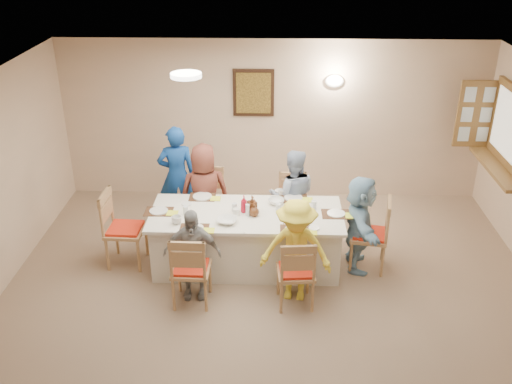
{
  "coord_description": "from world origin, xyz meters",
  "views": [
    {
      "loc": [
        -0.01,
        -4.88,
        4.12
      ],
      "look_at": [
        -0.2,
        1.4,
        1.05
      ],
      "focal_mm": 40.0,
      "sensor_mm": 36.0,
      "label": 1
    }
  ],
  "objects_px": {
    "diner_front_right": "(296,251)",
    "diner_right_end": "(360,223)",
    "caregiver": "(177,175)",
    "condiment_ketchup": "(244,204)",
    "chair_back_left": "(206,203)",
    "chair_left_end": "(125,229)",
    "chair_front_left": "(191,267)",
    "diner_back_left": "(205,193)",
    "chair_back_right": "(292,206)",
    "diner_front_left": "(192,254)",
    "dining_table": "(246,239)",
    "chair_front_right": "(296,270)",
    "diner_back_right": "(293,196)",
    "chair_right_end": "(369,234)"
  },
  "relations": [
    {
      "from": "diner_front_right",
      "to": "diner_right_end",
      "type": "bearing_deg",
      "value": 47.6
    },
    {
      "from": "caregiver",
      "to": "condiment_ketchup",
      "type": "height_order",
      "value": "caregiver"
    },
    {
      "from": "chair_back_left",
      "to": "chair_left_end",
      "type": "distance_m",
      "value": 1.24
    },
    {
      "from": "chair_front_left",
      "to": "diner_back_left",
      "type": "height_order",
      "value": "diner_back_left"
    },
    {
      "from": "chair_back_left",
      "to": "chair_back_right",
      "type": "distance_m",
      "value": 1.2
    },
    {
      "from": "condiment_ketchup",
      "to": "diner_front_left",
      "type": "bearing_deg",
      "value": -128.93
    },
    {
      "from": "diner_back_left",
      "to": "diner_front_right",
      "type": "distance_m",
      "value": 1.81
    },
    {
      "from": "caregiver",
      "to": "condiment_ketchup",
      "type": "xyz_separation_m",
      "value": [
        1.02,
        -1.12,
        0.13
      ]
    },
    {
      "from": "dining_table",
      "to": "caregiver",
      "type": "distance_m",
      "value": 1.6
    },
    {
      "from": "chair_front_right",
      "to": "diner_back_right",
      "type": "xyz_separation_m",
      "value": [
        0.0,
        1.48,
        0.21
      ]
    },
    {
      "from": "chair_back_left",
      "to": "chair_front_right",
      "type": "relative_size",
      "value": 1.07
    },
    {
      "from": "chair_back_right",
      "to": "diner_front_left",
      "type": "height_order",
      "value": "diner_front_left"
    },
    {
      "from": "diner_right_end",
      "to": "condiment_ketchup",
      "type": "xyz_separation_m",
      "value": [
        -1.45,
        0.03,
        0.24
      ]
    },
    {
      "from": "chair_back_right",
      "to": "chair_left_end",
      "type": "xyz_separation_m",
      "value": [
        -2.15,
        -0.8,
        0.06
      ]
    },
    {
      "from": "diner_front_right",
      "to": "diner_front_left",
      "type": "bearing_deg",
      "value": -172.07
    },
    {
      "from": "chair_back_left",
      "to": "condiment_ketchup",
      "type": "xyz_separation_m",
      "value": [
        0.57,
        -0.77,
        0.39
      ]
    },
    {
      "from": "chair_right_end",
      "to": "chair_back_right",
      "type": "bearing_deg",
      "value": -119.54
    },
    {
      "from": "diner_right_end",
      "to": "condiment_ketchup",
      "type": "relative_size",
      "value": 5.67
    },
    {
      "from": "chair_right_end",
      "to": "condiment_ketchup",
      "type": "relative_size",
      "value": 4.37
    },
    {
      "from": "chair_front_right",
      "to": "diner_right_end",
      "type": "relative_size",
      "value": 0.71
    },
    {
      "from": "diner_back_right",
      "to": "diner_right_end",
      "type": "relative_size",
      "value": 1.05
    },
    {
      "from": "diner_back_right",
      "to": "chair_front_left",
      "type": "bearing_deg",
      "value": 48.33
    },
    {
      "from": "chair_back_right",
      "to": "chair_right_end",
      "type": "xyz_separation_m",
      "value": [
        0.95,
        -0.8,
        0.04
      ]
    },
    {
      "from": "chair_back_left",
      "to": "chair_back_right",
      "type": "height_order",
      "value": "chair_back_left"
    },
    {
      "from": "chair_left_end",
      "to": "chair_back_left",
      "type": "bearing_deg",
      "value": -47.36
    },
    {
      "from": "dining_table",
      "to": "diner_front_left",
      "type": "relative_size",
      "value": 2.1
    },
    {
      "from": "chair_front_right",
      "to": "diner_back_right",
      "type": "distance_m",
      "value": 1.5
    },
    {
      "from": "diner_right_end",
      "to": "caregiver",
      "type": "height_order",
      "value": "caregiver"
    },
    {
      "from": "diner_front_left",
      "to": "caregiver",
      "type": "distance_m",
      "value": 1.89
    },
    {
      "from": "chair_back_left",
      "to": "chair_right_end",
      "type": "xyz_separation_m",
      "value": [
        2.15,
        -0.8,
        0.01
      ]
    },
    {
      "from": "chair_right_end",
      "to": "dining_table",
      "type": "bearing_deg",
      "value": -79.44
    },
    {
      "from": "dining_table",
      "to": "chair_front_right",
      "type": "height_order",
      "value": "chair_front_right"
    },
    {
      "from": "chair_back_right",
      "to": "chair_front_left",
      "type": "height_order",
      "value": "chair_front_left"
    },
    {
      "from": "diner_back_right",
      "to": "dining_table",
      "type": "bearing_deg",
      "value": 45.94
    },
    {
      "from": "chair_left_end",
      "to": "diner_front_right",
      "type": "bearing_deg",
      "value": -105.01
    },
    {
      "from": "chair_back_left",
      "to": "diner_back_right",
      "type": "bearing_deg",
      "value": 4.32
    },
    {
      "from": "chair_right_end",
      "to": "chair_front_left",
      "type": "bearing_deg",
      "value": -59.03
    },
    {
      "from": "chair_back_left",
      "to": "chair_front_right",
      "type": "xyz_separation_m",
      "value": [
        1.2,
        -1.6,
        -0.03
      ]
    },
    {
      "from": "chair_front_left",
      "to": "diner_front_left",
      "type": "xyz_separation_m",
      "value": [
        0.0,
        0.12,
        0.11
      ]
    },
    {
      "from": "chair_front_right",
      "to": "chair_left_end",
      "type": "distance_m",
      "value": 2.29
    },
    {
      "from": "diner_back_right",
      "to": "condiment_ketchup",
      "type": "height_order",
      "value": "diner_back_right"
    },
    {
      "from": "chair_back_left",
      "to": "condiment_ketchup",
      "type": "height_order",
      "value": "condiment_ketchup"
    },
    {
      "from": "chair_front_right",
      "to": "diner_front_left",
      "type": "xyz_separation_m",
      "value": [
        -1.2,
        0.12,
        0.12
      ]
    },
    {
      "from": "chair_front_right",
      "to": "caregiver",
      "type": "xyz_separation_m",
      "value": [
        -1.65,
        1.95,
        0.29
      ]
    },
    {
      "from": "chair_back_left",
      "to": "diner_front_left",
      "type": "relative_size",
      "value": 0.84
    },
    {
      "from": "chair_front_right",
      "to": "chair_left_end",
      "type": "xyz_separation_m",
      "value": [
        -2.15,
        0.8,
        0.06
      ]
    },
    {
      "from": "chair_right_end",
      "to": "caregiver",
      "type": "height_order",
      "value": "caregiver"
    },
    {
      "from": "chair_left_end",
      "to": "chair_right_end",
      "type": "relative_size",
      "value": 1.04
    },
    {
      "from": "chair_back_left",
      "to": "chair_front_left",
      "type": "distance_m",
      "value": 1.6
    },
    {
      "from": "chair_right_end",
      "to": "caregiver",
      "type": "relative_size",
      "value": 0.66
    }
  ]
}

